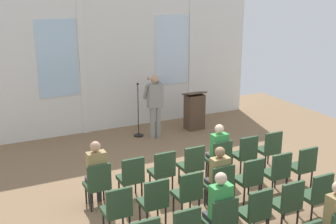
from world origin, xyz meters
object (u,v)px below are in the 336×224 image
object	(u,v)px
chair_r1_c3	(220,184)
chair_r2_c3	(256,210)
chair_r0_c5	(245,153)
audience_r1_c3	(218,174)
audience_r0_c4	(218,149)
chair_r1_c6	(303,165)
chair_r0_c2	(163,169)
chair_r1_c2	(188,191)
chair_r0_c3	(192,163)
chair_r1_c0	(117,208)
audience_r0_c0	(96,170)
chair_r1_c1	(154,199)
chair_r2_c2	(221,220)
chair_r0_c0	(98,182)
chair_r0_c6	(270,148)
chair_r0_c4	(220,158)
chair_r2_c4	(287,201)
chair_r1_c5	(277,171)
speaker	(155,101)
audience_r3_c4	(334,217)
chair_r0_c1	(131,176)
chair_r2_c5	(317,193)
lectern	(194,111)
mic_stand	(138,125)
audience_r2_c2	(219,206)
chair_r1_c4	(250,177)

from	to	relation	value
chair_r1_c3	chair_r2_c3	xyz separation A→B (m)	(0.00, -1.10, 0.00)
chair_r0_c5	audience_r1_c3	size ratio (longest dim) A/B	0.74
audience_r0_c4	chair_r1_c6	world-z (taller)	audience_r0_c4
audience_r0_c4	chair_r1_c6	bearing A→B (deg)	-40.55
chair_r0_c2	chair_r1_c2	world-z (taller)	same
chair_r0_c3	chair_r1_c0	bearing A→B (deg)	-152.06
audience_r0_c0	chair_r0_c2	xyz separation A→B (m)	(1.38, -0.08, -0.22)
chair_r1_c1	chair_r2_c2	size ratio (longest dim) A/B	1.00
audience_r0_c0	chair_r0_c5	world-z (taller)	audience_r0_c0
chair_r0_c5	audience_r1_c3	xyz separation A→B (m)	(-1.38, -1.01, 0.17)
audience_r0_c0	chair_r1_c3	xyz separation A→B (m)	(2.07, -1.18, -0.22)
chair_r0_c0	chair_r1_c1	distance (m)	1.30
chair_r0_c6	chair_r2_c2	size ratio (longest dim) A/B	1.00
chair_r0_c4	chair_r1_c3	bearing A→B (deg)	-122.15
audience_r0_c0	chair_r2_c4	xyz separation A→B (m)	(2.76, -2.28, -0.22)
chair_r0_c4	chair_r1_c5	xyz separation A→B (m)	(0.69, -1.10, 0.00)
speaker	audience_r3_c4	world-z (taller)	speaker
audience_r1_c3	chair_r2_c4	bearing A→B (deg)	-59.72
chair_r1_c3	chair_r1_c6	world-z (taller)	same
chair_r0_c1	chair_r0_c6	size ratio (longest dim) A/B	1.00
audience_r1_c3	audience_r0_c0	bearing A→B (deg)	152.17
chair_r2_c4	chair_r2_c5	world-z (taller)	same
audience_r1_c3	chair_r2_c5	size ratio (longest dim) A/B	1.35
chair_r2_c2	chair_r2_c4	xyz separation A→B (m)	(1.38, 0.00, 0.00)
chair_r0_c0	chair_r0_c4	world-z (taller)	same
lectern	chair_r0_c0	distance (m)	5.21
chair_r1_c3	chair_r0_c5	bearing A→B (deg)	38.50
mic_stand	chair_r0_c2	xyz separation A→B (m)	(-0.89, -3.46, 0.20)
chair_r0_c4	audience_r1_c3	distance (m)	1.24
chair_r1_c2	audience_r2_c2	distance (m)	1.04
chair_r0_c6	chair_r1_c0	bearing A→B (deg)	-165.15
speaker	chair_r0_c6	world-z (taller)	speaker
audience_r2_c2	chair_r2_c4	xyz separation A→B (m)	(1.38, -0.08, -0.21)
audience_r0_c0	chair_r0_c4	size ratio (longest dim) A/B	1.45
chair_r1_c4	chair_r1_c1	bearing A→B (deg)	180.00
chair_r0_c0	chair_r0_c5	xyz separation A→B (m)	(3.45, 0.00, 0.00)
audience_r0_c4	chair_r0_c5	distance (m)	0.72
mic_stand	chair_r0_c2	distance (m)	3.58
chair_r1_c0	chair_r1_c4	size ratio (longest dim) A/B	1.00
audience_r0_c0	chair_r0_c1	world-z (taller)	audience_r0_c0
audience_r0_c0	chair_r1_c6	distance (m)	4.31
chair_r1_c6	chair_r2_c5	distance (m)	1.30
chair_r0_c0	chair_r2_c3	xyz separation A→B (m)	(2.07, -2.20, 0.00)
audience_r2_c2	chair_r1_c2	bearing A→B (deg)	90.00
chair_r1_c5	chair_r1_c3	bearing A→B (deg)	180.00
chair_r0_c6	chair_r2_c3	size ratio (longest dim) A/B	1.00
lectern	chair_r1_c5	bearing A→B (deg)	-97.25
chair_r0_c3	chair_r0_c5	world-z (taller)	same
chair_r1_c5	chair_r2_c3	xyz separation A→B (m)	(-1.38, -1.10, 0.00)
chair_r1_c1	audience_r0_c0	bearing A→B (deg)	120.38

